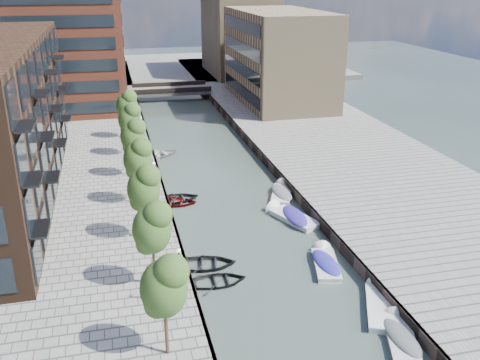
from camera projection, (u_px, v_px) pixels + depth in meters
name	position (u px, v px, depth m)	size (l,w,h in m)	color
water	(204.00, 155.00, 63.92)	(300.00, 300.00, 0.00)	#38473F
quay_right	(329.00, 141.00, 67.30)	(20.00, 140.00, 1.00)	gray
quay_wall_left	(153.00, 155.00, 62.38)	(0.25, 140.00, 1.00)	#332823
quay_wall_right	(254.00, 147.00, 65.10)	(0.25, 140.00, 1.00)	#332823
far_closure	(156.00, 69.00, 118.07)	(80.00, 40.00, 1.00)	gray
apartment_block	(1.00, 121.00, 47.52)	(8.00, 38.00, 14.00)	black
tower	(55.00, 5.00, 76.99)	(18.00, 18.00, 30.00)	brown
tan_block_near	(278.00, 56.00, 84.51)	(12.00, 25.00, 14.00)	#957E5B
tan_block_far	(239.00, 33.00, 107.69)	(12.00, 20.00, 16.00)	#957E5B
bridge	(171.00, 90.00, 92.39)	(13.00, 6.00, 1.30)	gray
tree_0	(164.00, 285.00, 27.51)	(2.50, 2.50, 5.95)	#382619
tree_1	(152.00, 226.00, 33.85)	(2.50, 2.50, 5.95)	#382619
tree_2	(143.00, 186.00, 40.19)	(2.50, 2.50, 5.95)	#382619
tree_3	(137.00, 157.00, 46.53)	(2.50, 2.50, 5.95)	#382619
tree_4	(133.00, 135.00, 52.87)	(2.50, 2.50, 5.95)	#382619
tree_5	(129.00, 118.00, 59.20)	(2.50, 2.50, 5.95)	#382619
tree_6	(126.00, 104.00, 65.54)	(2.50, 2.50, 5.95)	#382619
lamp_0	(180.00, 272.00, 32.07)	(0.24, 0.24, 4.12)	black
lamp_1	(155.00, 179.00, 46.56)	(0.24, 0.24, 4.12)	black
lamp_2	(142.00, 130.00, 61.05)	(0.24, 0.24, 4.12)	black
sloop_0	(218.00, 283.00, 37.41)	(2.91, 4.08, 0.84)	black
sloop_1	(205.00, 267.00, 39.54)	(3.31, 4.63, 0.96)	black
sloop_2	(174.00, 204.00, 50.22)	(3.08, 4.32, 0.89)	maroon
sloop_3	(159.00, 157.00, 63.21)	(3.59, 5.03, 1.04)	silver
sloop_4	(176.00, 201.00, 50.91)	(3.26, 4.57, 0.95)	black
motorboat_0	(325.00, 262.00, 39.77)	(2.82, 5.13, 1.62)	white
motorboat_1	(400.00, 336.00, 31.71)	(3.00, 4.87, 1.54)	silver
motorboat_2	(381.00, 304.00, 34.95)	(3.87, 5.69, 1.80)	white
motorboat_3	(291.00, 217.00, 47.15)	(3.85, 5.70, 1.80)	white
motorboat_4	(282.00, 193.00, 52.29)	(3.50, 5.37, 1.70)	white
car	(240.00, 91.00, 90.56)	(1.61, 4.00, 1.36)	#B5B8BB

